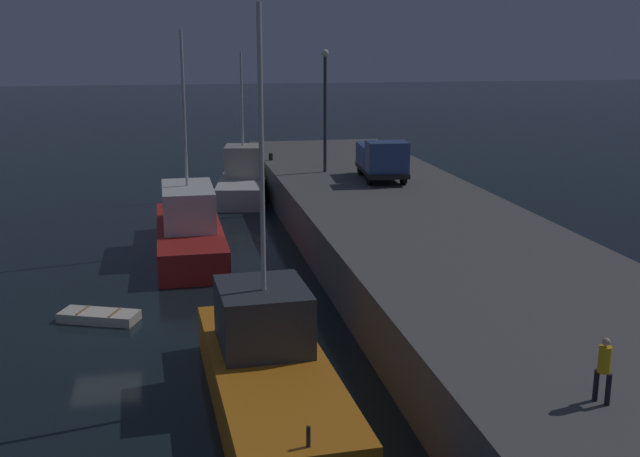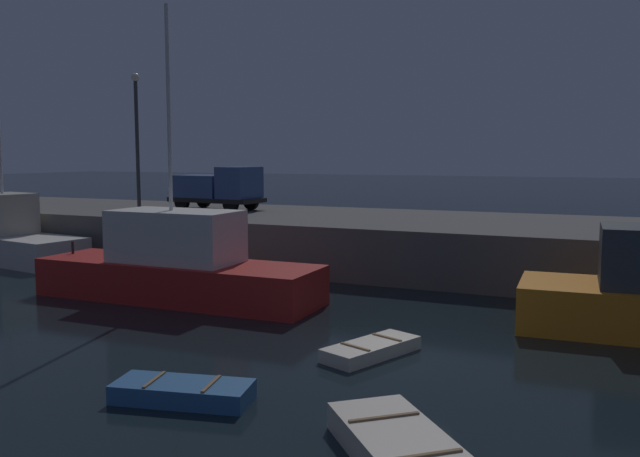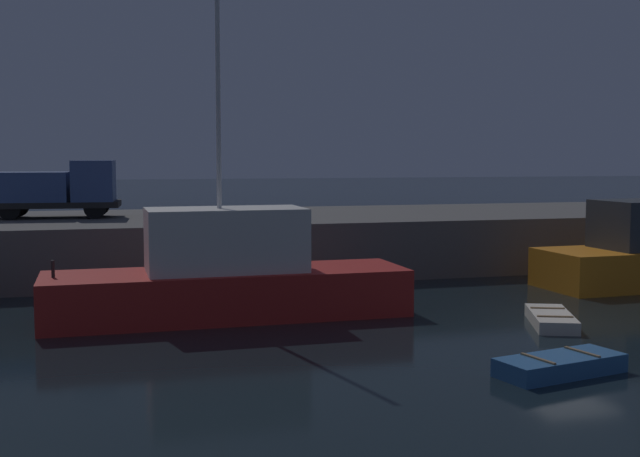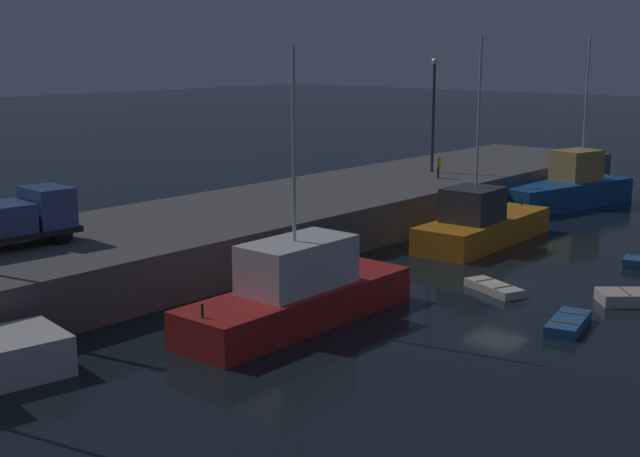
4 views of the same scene
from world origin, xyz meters
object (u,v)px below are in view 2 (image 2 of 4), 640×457
at_px(dinghy_orange_near, 402,450).
at_px(rowboat_white_mid, 183,392).
at_px(utility_truck, 218,188).
at_px(fishing_trawler_red, 8,239).
at_px(fishing_boat_orange, 177,266).
at_px(bollard_central, 28,208).
at_px(lamp_post_west, 137,131).
at_px(rowboat_blue_far, 371,349).

bearing_deg(dinghy_orange_near, rowboat_white_mid, 170.15).
bearing_deg(rowboat_white_mid, utility_truck, 120.75).
bearing_deg(utility_truck, fishing_trawler_red, -137.04).
bearing_deg(dinghy_orange_near, fishing_trawler_red, 151.91).
distance_m(fishing_boat_orange, bollard_central, 15.41).
distance_m(fishing_trawler_red, bollard_central, 2.56).
height_order(utility_truck, bollard_central, utility_truck).
bearing_deg(utility_truck, dinghy_orange_near, -50.51).
xyz_separation_m(rowboat_white_mid, bollard_central, (-20.48, 14.41, 2.37)).
xyz_separation_m(fishing_trawler_red, lamp_post_west, (4.59, 4.67, 5.59)).
height_order(fishing_trawler_red, dinghy_orange_near, fishing_trawler_red).
bearing_deg(fishing_trawler_red, bollard_central, 110.97).
height_order(lamp_post_west, utility_truck, lamp_post_west).
bearing_deg(rowboat_white_mid, bollard_central, 144.87).
relative_size(dinghy_orange_near, lamp_post_west, 0.52).
distance_m(fishing_trawler_red, dinghy_orange_near, 28.38).
bearing_deg(lamp_post_west, dinghy_orange_near, -41.42).
height_order(dinghy_orange_near, rowboat_white_mid, dinghy_orange_near).
distance_m(fishing_boat_orange, dinghy_orange_near, 14.98).
relative_size(dinghy_orange_near, rowboat_white_mid, 1.19).
distance_m(rowboat_white_mid, utility_truck, 23.31).
distance_m(rowboat_blue_far, lamp_post_west, 22.61).
distance_m(rowboat_white_mid, bollard_central, 25.15).
relative_size(fishing_trawler_red, fishing_boat_orange, 0.86).
distance_m(fishing_boat_orange, rowboat_white_mid, 10.62).
height_order(fishing_boat_orange, utility_truck, fishing_boat_orange).
height_order(rowboat_blue_far, lamp_post_west, lamp_post_west).
xyz_separation_m(fishing_trawler_red, bollard_central, (-0.76, 1.97, 1.45)).
xyz_separation_m(utility_truck, bollard_central, (-8.69, -5.41, -1.01)).
bearing_deg(dinghy_orange_near, rowboat_blue_far, 114.46).
distance_m(rowboat_white_mid, rowboat_blue_far, 5.52).
relative_size(utility_truck, bollard_central, 11.64).
bearing_deg(lamp_post_west, fishing_trawler_red, -134.54).
bearing_deg(rowboat_white_mid, rowboat_blue_far, 60.84).
bearing_deg(utility_truck, rowboat_white_mid, -59.25).
relative_size(fishing_boat_orange, rowboat_blue_far, 3.53).
height_order(rowboat_white_mid, bollard_central, bollard_central).
bearing_deg(rowboat_blue_far, fishing_trawler_red, 161.23).
relative_size(fishing_boat_orange, dinghy_orange_near, 2.89).
distance_m(rowboat_blue_far, utility_truck, 21.13).
xyz_separation_m(fishing_boat_orange, utility_truck, (-5.47, 11.35, 2.34)).
relative_size(rowboat_blue_far, bollard_central, 6.70).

